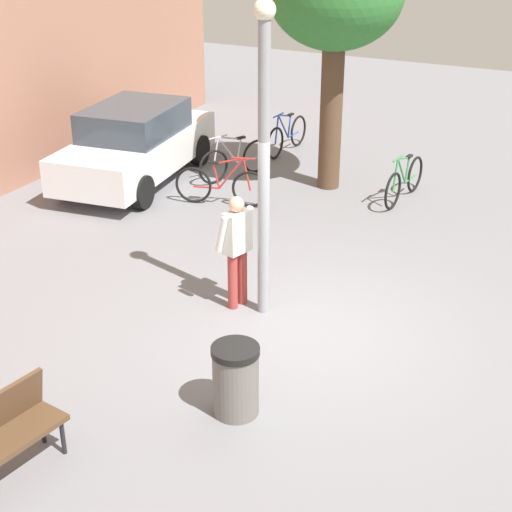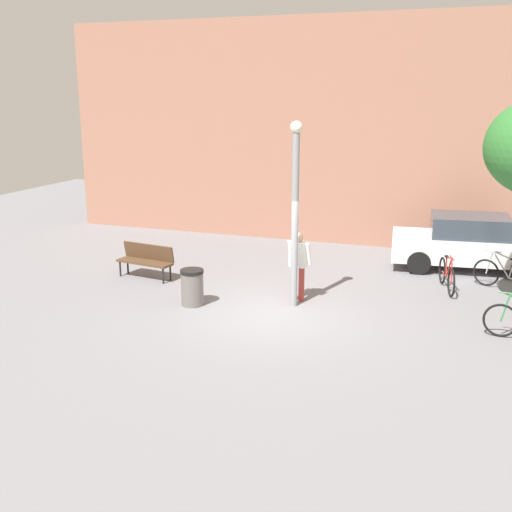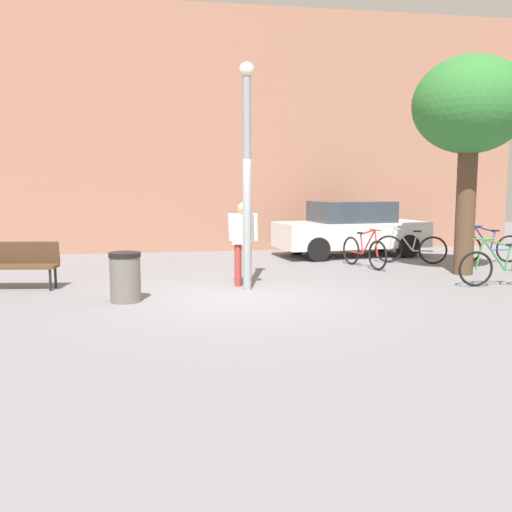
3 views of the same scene
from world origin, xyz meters
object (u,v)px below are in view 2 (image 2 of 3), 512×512
(bicycle_silver, at_px, (507,276))
(lamppost, at_px, (295,206))
(person_by_lamppost, at_px, (298,262))
(parked_car_white, at_px, (469,243))
(park_bench, at_px, (146,258))
(trash_bin, at_px, (192,287))
(bicycle_red, at_px, (447,275))

(bicycle_silver, bearing_deg, lamppost, -147.85)
(lamppost, relative_size, person_by_lamppost, 2.56)
(bicycle_silver, distance_m, parked_car_white, 2.03)
(park_bench, relative_size, trash_bin, 1.91)
(person_by_lamppost, height_order, bicycle_red, person_by_lamppost)
(bicycle_red, xyz_separation_m, parked_car_white, (0.43, 2.22, 0.39))
(trash_bin, bearing_deg, lamppost, 18.63)
(bicycle_red, relative_size, trash_bin, 2.04)
(bicycle_silver, relative_size, bicycle_red, 0.94)
(parked_car_white, bearing_deg, trash_bin, -137.67)
(person_by_lamppost, relative_size, bicycle_silver, 1.00)
(person_by_lamppost, distance_m, trash_bin, 2.58)
(park_bench, distance_m, trash_bin, 2.70)
(parked_car_white, bearing_deg, bicycle_red, -101.02)
(bicycle_silver, height_order, parked_car_white, parked_car_white)
(person_by_lamppost, relative_size, trash_bin, 1.93)
(person_by_lamppost, xyz_separation_m, bicycle_silver, (4.75, 2.57, -0.58))
(lamppost, bearing_deg, parked_car_white, 51.53)
(park_bench, bearing_deg, lamppost, -11.27)
(person_by_lamppost, xyz_separation_m, bicycle_red, (3.32, 2.08, -0.58))
(lamppost, xyz_separation_m, person_by_lamppost, (-0.02, 0.40, -1.41))
(lamppost, bearing_deg, bicycle_red, 36.94)
(bicycle_red, bearing_deg, trash_bin, -149.75)
(bicycle_silver, bearing_deg, park_bench, -167.07)
(bicycle_red, height_order, parked_car_white, parked_car_white)
(lamppost, relative_size, bicycle_silver, 2.57)
(lamppost, xyz_separation_m, bicycle_red, (3.30, 2.48, -1.99))
(bicycle_red, relative_size, parked_car_white, 0.40)
(parked_car_white, distance_m, trash_bin, 8.11)
(bicycle_red, bearing_deg, bicycle_silver, 18.97)
(person_by_lamppost, distance_m, park_bench, 4.43)
(person_by_lamppost, height_order, parked_car_white, person_by_lamppost)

